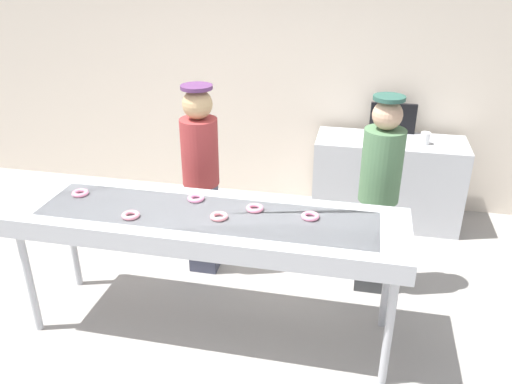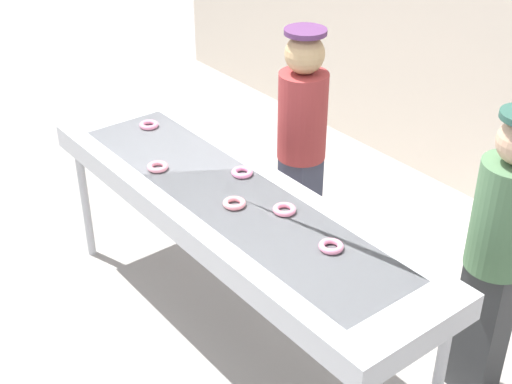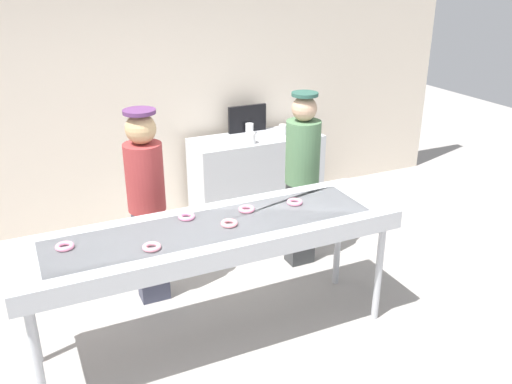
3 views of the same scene
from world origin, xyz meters
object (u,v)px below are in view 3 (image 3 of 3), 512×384
at_px(fryer_conveyor, 213,235).
at_px(strawberry_donut_4, 229,223).
at_px(paper_cup_0, 251,138).
at_px(paper_cup_2, 283,130).
at_px(menu_display, 247,119).
at_px(strawberry_donut_2, 187,217).
at_px(strawberry_donut_5, 152,247).
at_px(strawberry_donut_1, 295,202).
at_px(worker_assistant, 302,172).
at_px(strawberry_donut_0, 65,246).
at_px(prep_counter, 256,174).
at_px(paper_cup_1, 249,129).
at_px(strawberry_donut_3, 247,209).
at_px(worker_baker, 147,198).

distance_m(fryer_conveyor, strawberry_donut_4, 0.15).
height_order(paper_cup_0, paper_cup_2, same).
xyz_separation_m(paper_cup_2, menu_display, (-0.31, 0.29, 0.09)).
bearing_deg(strawberry_donut_4, strawberry_donut_2, 135.81).
xyz_separation_m(strawberry_donut_5, paper_cup_2, (2.07, 2.14, -0.04)).
relative_size(strawberry_donut_1, menu_display, 0.26).
height_order(strawberry_donut_1, worker_assistant, worker_assistant).
relative_size(strawberry_donut_0, paper_cup_2, 1.02).
height_order(strawberry_donut_0, prep_counter, strawberry_donut_0).
bearing_deg(paper_cup_0, fryer_conveyor, -121.70).
bearing_deg(strawberry_donut_1, worker_assistant, 56.49).
distance_m(prep_counter, paper_cup_1, 0.53).
bearing_deg(worker_assistant, fryer_conveyor, 46.36).
relative_size(strawberry_donut_3, paper_cup_2, 1.02).
height_order(strawberry_donut_5, paper_cup_0, paper_cup_0).
distance_m(strawberry_donut_4, paper_cup_2, 2.52).
bearing_deg(strawberry_donut_3, paper_cup_1, 65.13).
bearing_deg(paper_cup_1, strawberry_donut_2, -125.05).
bearing_deg(worker_baker, fryer_conveyor, 121.91).
distance_m(strawberry_donut_5, worker_assistant, 1.89).
bearing_deg(worker_assistant, strawberry_donut_4, 50.59).
bearing_deg(paper_cup_0, strawberry_donut_0, -140.43).
distance_m(strawberry_donut_1, worker_baker, 1.20).
xyz_separation_m(worker_baker, paper_cup_0, (1.43, 1.09, 0.01)).
bearing_deg(strawberry_donut_2, paper_cup_2, 46.25).
bearing_deg(strawberry_donut_2, prep_counter, 52.55).
xyz_separation_m(strawberry_donut_1, paper_cup_2, (0.89, 1.90, -0.04)).
relative_size(paper_cup_0, paper_cup_1, 1.00).
distance_m(strawberry_donut_4, worker_assistant, 1.34).
xyz_separation_m(strawberry_donut_2, strawberry_donut_5, (-0.35, -0.34, 0.00)).
xyz_separation_m(fryer_conveyor, strawberry_donut_0, (-0.99, 0.09, 0.09)).
distance_m(fryer_conveyor, paper_cup_2, 2.55).
distance_m(fryer_conveyor, strawberry_donut_1, 0.71).
relative_size(fryer_conveyor, paper_cup_2, 23.11).
height_order(worker_baker, worker_assistant, worker_baker).
xyz_separation_m(fryer_conveyor, paper_cup_1, (1.27, 2.19, 0.05)).
bearing_deg(fryer_conveyor, paper_cup_2, 51.26).
bearing_deg(paper_cup_2, paper_cup_1, 148.21).
bearing_deg(strawberry_donut_4, paper_cup_0, 61.34).
bearing_deg(prep_counter, fryer_conveyor, -122.28).
xyz_separation_m(fryer_conveyor, worker_baker, (-0.28, 0.76, 0.04)).
bearing_deg(strawberry_donut_0, paper_cup_2, 36.31).
bearing_deg(worker_baker, strawberry_donut_2, 116.00).
xyz_separation_m(strawberry_donut_2, prep_counter, (1.42, 1.85, -0.54)).
height_order(strawberry_donut_1, worker_baker, worker_baker).
bearing_deg(strawberry_donut_5, strawberry_donut_2, 44.39).
relative_size(worker_assistant, paper_cup_0, 13.99).
relative_size(strawberry_donut_0, menu_display, 0.26).
bearing_deg(fryer_conveyor, strawberry_donut_1, 6.68).
bearing_deg(paper_cup_1, prep_counter, -84.89).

